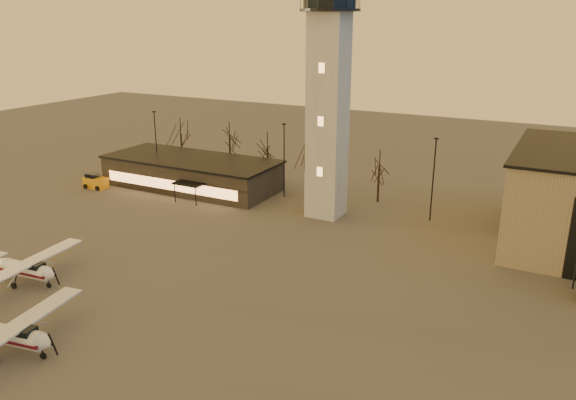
{
  "coord_description": "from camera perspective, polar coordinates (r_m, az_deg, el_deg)",
  "views": [
    {
      "loc": [
        26.53,
        -30.45,
        23.3
      ],
      "look_at": [
        3.65,
        13.0,
        7.35
      ],
      "focal_mm": 35.0,
      "sensor_mm": 36.0,
      "label": 1
    }
  ],
  "objects": [
    {
      "name": "light_poles",
      "position": [
        69.09,
        4.65,
        2.93
      ],
      "size": [
        58.5,
        12.25,
        10.14
      ],
      "color": "black",
      "rests_on": "ground"
    },
    {
      "name": "control_tower",
      "position": [
        66.38,
        4.14,
        11.92
      ],
      "size": [
        6.8,
        6.8,
        32.6
      ],
      "color": "#989590",
      "rests_on": "ground"
    },
    {
      "name": "service_cart",
      "position": [
        85.25,
        -18.98,
        1.7
      ],
      "size": [
        3.41,
        2.24,
        2.12
      ],
      "rotation": [
        0.0,
        0.0,
        0.04
      ],
      "color": "orange",
      "rests_on": "ground"
    },
    {
      "name": "tree_row",
      "position": [
        82.25,
        -2.22,
        5.8
      ],
      "size": [
        37.2,
        9.2,
        8.8
      ],
      "color": "black",
      "rests_on": "ground"
    },
    {
      "name": "cessna_rear",
      "position": [
        57.04,
        -24.91,
        -6.67
      ],
      "size": [
        9.44,
        11.91,
        3.27
      ],
      "rotation": [
        0.0,
        0.0,
        0.09
      ],
      "color": "white",
      "rests_on": "ground"
    },
    {
      "name": "terminal",
      "position": [
        81.85,
        -9.75,
        2.76
      ],
      "size": [
        25.4,
        12.2,
        4.3
      ],
      "color": "black",
      "rests_on": "ground"
    },
    {
      "name": "ground",
      "position": [
        46.63,
        -11.77,
        -12.4
      ],
      "size": [
        220.0,
        220.0,
        0.0
      ],
      "primitive_type": "plane",
      "color": "#494543",
      "rests_on": "ground"
    },
    {
      "name": "cessna_front",
      "position": [
        46.34,
        -26.05,
        -12.56
      ],
      "size": [
        9.84,
        12.4,
        3.4
      ],
      "rotation": [
        0.0,
        0.0,
        0.16
      ],
      "color": "silver",
      "rests_on": "ground"
    }
  ]
}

